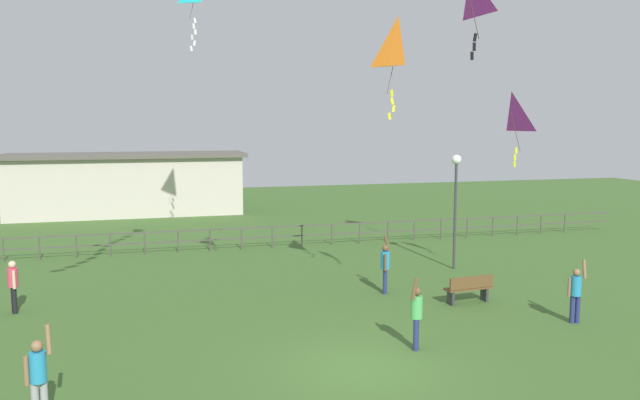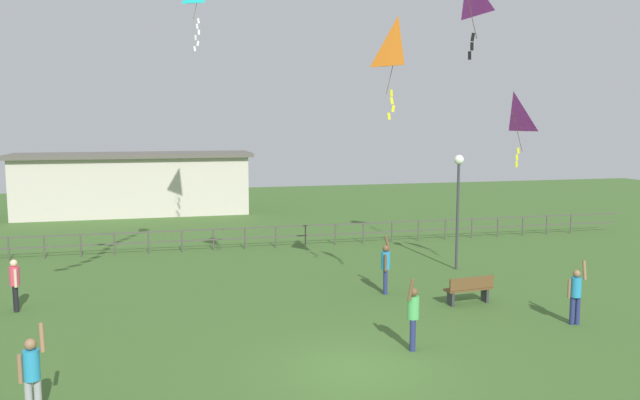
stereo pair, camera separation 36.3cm
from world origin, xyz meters
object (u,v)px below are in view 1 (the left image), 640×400
lamppost (456,186)px  person_1 (13,283)px  kite_2 (398,46)px  person_2 (576,291)px  person_3 (385,265)px  person_4 (416,313)px  park_bench (469,288)px  kite_0 (511,114)px  person_0 (38,375)px

lamppost → person_1: size_ratio=2.79×
lamppost → kite_2: (-3.82, -3.60, 4.52)m
person_1 → person_2: bearing=-18.5°
person_3 → person_4: person_3 is taller
person_1 → park_bench: bearing=-10.9°
person_4 → kite_0: bearing=42.3°
person_2 → person_4: 5.05m
person_0 → person_3: size_ratio=0.99×
person_2 → lamppost: bearing=91.4°
park_bench → person_4: size_ratio=0.86×
person_4 → kite_0: kite_0 is taller
person_3 → kite_2: (-0.10, -1.04, 6.70)m
lamppost → person_3: (-3.72, -2.56, -2.18)m
park_bench → person_1: (-13.04, 2.51, 0.41)m
person_1 → person_4: size_ratio=0.85×
lamppost → park_bench: size_ratio=2.77×
person_3 → kite_2: size_ratio=0.63×
person_3 → kite_0: kite_0 is taller
person_1 → person_2: (14.90, -4.98, 0.01)m
person_2 → person_4: bearing=-171.4°
park_bench → person_2: 3.12m
person_3 → kite_0: (4.28, -0.05, 4.78)m
kite_2 → kite_0: bearing=12.7°
kite_0 → kite_2: bearing=-167.3°
lamppost → kite_0: bearing=-77.9°
park_bench → kite_0: (2.24, 1.68, 5.24)m
lamppost → person_0: 16.06m
person_0 → kite_2: 12.66m
person_0 → person_3: 11.40m
lamppost → person_0: bearing=-144.4°
person_1 → person_2: 15.71m
person_2 → person_4: (-5.00, -0.75, 0.02)m
person_3 → kite_2: kite_2 is taller
lamppost → kite_0: 3.73m
park_bench → person_1: person_1 is taller
kite_0 → person_3: bearing=179.3°
person_4 → person_0: bearing=-167.9°
lamppost → person_3: 5.01m
lamppost → park_bench: 5.31m
person_1 → person_3: bearing=-4.1°
person_1 → kite_0: bearing=-3.1°
person_3 → kite_0: 6.42m
person_1 → person_4: bearing=-30.1°
park_bench → person_3: size_ratio=0.83×
person_0 → person_1: bearing=103.4°
person_4 → kite_2: size_ratio=0.61×
lamppost → park_bench: bearing=-111.4°
park_bench → kite_2: bearing=162.1°
person_2 → kite_2: (-3.99, 3.16, 6.74)m
person_0 → person_2: (13.11, 2.50, -0.03)m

